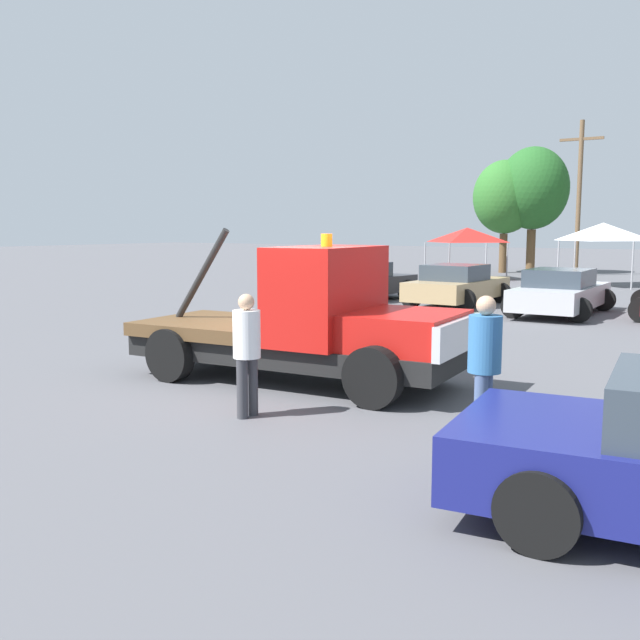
# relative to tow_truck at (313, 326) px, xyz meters

# --- Properties ---
(ground_plane) EXTENTS (160.00, 160.00, 0.00)m
(ground_plane) POSITION_rel_tow_truck_xyz_m (-0.34, -0.02, -0.94)
(ground_plane) COLOR #545459
(tow_truck) EXTENTS (5.69, 2.54, 2.51)m
(tow_truck) POSITION_rel_tow_truck_xyz_m (0.00, 0.00, 0.00)
(tow_truck) COLOR black
(tow_truck) RESTS_ON ground
(person_near_truck) EXTENTS (0.39, 0.39, 1.74)m
(person_near_truck) POSITION_rel_tow_truck_xyz_m (3.46, -1.65, 0.06)
(person_near_truck) COLOR #475B84
(person_near_truck) RESTS_ON ground
(person_at_hood) EXTENTS (0.37, 0.37, 1.66)m
(person_at_hood) POSITION_rel_tow_truck_xyz_m (0.41, -2.22, 0.01)
(person_at_hood) COLOR #38383D
(person_at_hood) RESTS_ON ground
(parked_car_charcoal) EXTENTS (2.74, 4.45, 1.34)m
(parked_car_charcoal) POSITION_rel_tow_truck_xyz_m (-5.78, 11.97, -0.30)
(parked_car_charcoal) COLOR #2D2D33
(parked_car_charcoal) RESTS_ON ground
(parked_car_tan) EXTENTS (2.60, 4.47, 1.34)m
(parked_car_tan) POSITION_rel_tow_truck_xyz_m (-2.43, 12.29, -0.30)
(parked_car_tan) COLOR tan
(parked_car_tan) RESTS_ON ground
(parked_car_silver) EXTENTS (2.44, 4.74, 1.34)m
(parked_car_silver) POSITION_rel_tow_truck_xyz_m (1.04, 11.57, -0.29)
(parked_car_silver) COLOR #B7B7BC
(parked_car_silver) RESTS_ON ground
(canopy_tent_red) EXTENTS (3.12, 3.12, 2.52)m
(canopy_tent_red) POSITION_rel_tow_truck_xyz_m (-6.51, 23.74, 1.21)
(canopy_tent_red) COLOR #9E9EA3
(canopy_tent_red) RESTS_ON ground
(canopy_tent_white) EXTENTS (3.02, 3.02, 2.72)m
(canopy_tent_white) POSITION_rel_tow_truck_xyz_m (-0.10, 23.06, 1.39)
(canopy_tent_white) COLOR #9E9EA3
(canopy_tent_white) RESTS_ON ground
(tree_left) EXTENTS (3.87, 3.87, 6.91)m
(tree_left) POSITION_rel_tow_truck_xyz_m (-5.25, 30.19, 3.69)
(tree_left) COLOR brown
(tree_left) RESTS_ON ground
(tree_center) EXTENTS (3.49, 3.49, 6.23)m
(tree_center) POSITION_rel_tow_truck_xyz_m (-6.66, 29.73, 3.24)
(tree_center) COLOR brown
(tree_center) RESTS_ON ground
(traffic_cone) EXTENTS (0.40, 0.40, 0.55)m
(traffic_cone) POSITION_rel_tow_truck_xyz_m (0.13, 4.67, -0.69)
(traffic_cone) COLOR black
(traffic_cone) RESTS_ON ground
(utility_pole) EXTENTS (2.20, 0.24, 8.02)m
(utility_pole) POSITION_rel_tow_truck_xyz_m (-2.64, 29.51, 3.33)
(utility_pole) COLOR brown
(utility_pole) RESTS_ON ground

